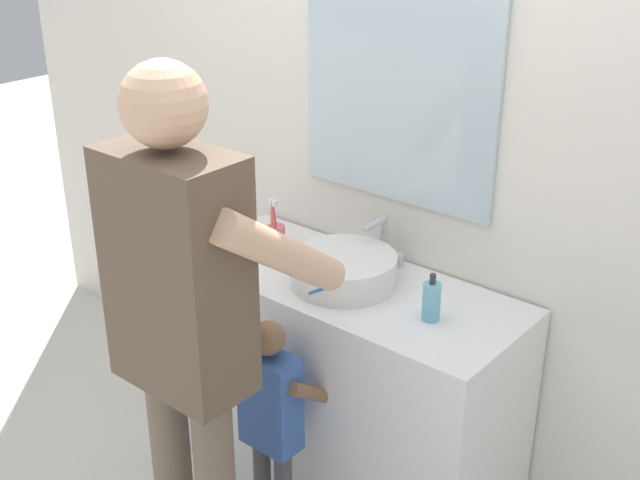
# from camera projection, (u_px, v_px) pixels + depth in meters

# --- Properties ---
(back_wall) EXTENTS (4.40, 0.10, 2.70)m
(back_wall) POSITION_uv_depth(u_px,v_px,m) (404.00, 132.00, 2.94)
(back_wall) COLOR silver
(back_wall) RESTS_ON ground
(vanity_cabinet) EXTENTS (1.30, 0.54, 0.87)m
(vanity_cabinet) POSITION_uv_depth(u_px,v_px,m) (345.00, 384.00, 3.09)
(vanity_cabinet) COLOR white
(vanity_cabinet) RESTS_ON ground
(sink_basin) EXTENTS (0.38, 0.38, 0.11)m
(sink_basin) POSITION_uv_depth(u_px,v_px,m) (344.00, 269.00, 2.87)
(sink_basin) COLOR silver
(sink_basin) RESTS_ON vanity_cabinet
(faucet) EXTENTS (0.18, 0.14, 0.18)m
(faucet) POSITION_uv_depth(u_px,v_px,m) (382.00, 242.00, 3.02)
(faucet) COLOR #B7BABF
(faucet) RESTS_ON vanity_cabinet
(toothbrush_cup) EXTENTS (0.07, 0.07, 0.21)m
(toothbrush_cup) POSITION_uv_depth(u_px,v_px,m) (276.00, 236.00, 3.14)
(toothbrush_cup) COLOR #D86666
(toothbrush_cup) RESTS_ON vanity_cabinet
(soap_bottle) EXTENTS (0.06, 0.06, 0.17)m
(soap_bottle) POSITION_uv_depth(u_px,v_px,m) (431.00, 301.00, 2.64)
(soap_bottle) COLOR #66B2D1
(soap_bottle) RESTS_ON vanity_cabinet
(child_toddler) EXTENTS (0.27, 0.27, 0.89)m
(child_toddler) POSITION_uv_depth(u_px,v_px,m) (272.00, 413.00, 2.77)
(child_toddler) COLOR #47474C
(child_toddler) RESTS_ON ground
(adult_parent) EXTENTS (0.55, 0.58, 1.78)m
(adult_parent) POSITION_uv_depth(u_px,v_px,m) (185.00, 306.00, 2.35)
(adult_parent) COLOR #6B5B4C
(adult_parent) RESTS_ON ground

